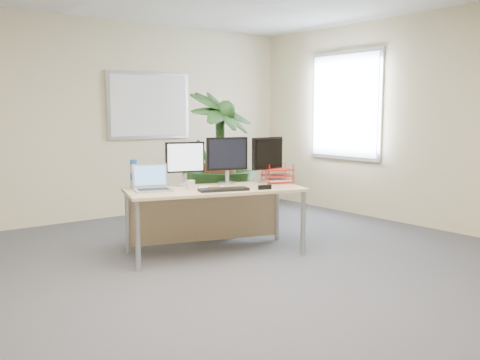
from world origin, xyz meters
TOP-DOWN VIEW (x-y plane):
  - floor at (0.00, 0.00)m, footprint 8.00×8.00m
  - back_wall at (0.00, 4.00)m, footprint 7.00×0.04m
  - whiteboard at (1.20, 3.97)m, footprint 1.30×0.04m
  - window at (3.47, 2.30)m, footprint 0.04×1.30m
  - desk at (0.66, 1.60)m, footprint 1.94×1.26m
  - floor_plant at (1.16, 2.18)m, footprint 1.08×1.08m
  - monitor_left at (0.49, 1.86)m, footprint 0.41×0.19m
  - monitor_right at (0.91, 1.69)m, footprint 0.44×0.21m
  - monitor_dark at (1.33, 1.51)m, footprint 0.45×0.20m
  - laptop at (0.05, 1.78)m, footprint 0.43×0.40m
  - keyboard at (0.59, 1.31)m, footprint 0.52×0.31m
  - coffee_mug at (0.37, 1.57)m, footprint 0.12×0.08m
  - spiral_notebook at (0.60, 1.52)m, footprint 0.31×0.26m
  - orange_pen at (0.62, 1.52)m, footprint 0.15×0.02m
  - yellow_highlighter at (0.81, 1.43)m, footprint 0.11×0.08m
  - water_bottle at (-0.03, 2.01)m, footprint 0.08×0.08m
  - letter_tray at (1.43, 1.45)m, footprint 0.37×0.32m
  - stapler at (0.97, 1.13)m, footprint 0.14×0.08m

SIDE VIEW (x-z plane):
  - floor at x=0.00m, z-range 0.00..0.00m
  - desk at x=0.66m, z-range 0.20..0.89m
  - spiral_notebook at x=0.60m, z-range 0.69..0.70m
  - yellow_highlighter at x=0.81m, z-range 0.69..0.71m
  - keyboard at x=0.59m, z-range 0.69..0.72m
  - orange_pen at x=0.62m, z-range 0.70..0.71m
  - stapler at x=0.97m, z-range 0.69..0.73m
  - coffee_mug at x=0.37m, z-range 0.69..0.78m
  - floor_plant at x=1.16m, z-range 0.00..1.50m
  - laptop at x=0.05m, z-range 0.62..0.88m
  - letter_tray at x=1.43m, z-range 0.68..0.83m
  - water_bottle at x=-0.03m, z-range 0.68..0.98m
  - monitor_left at x=0.49m, z-range 0.72..1.19m
  - monitor_dark at x=1.33m, z-range 0.73..1.23m
  - monitor_right at x=0.91m, z-range 0.73..1.23m
  - back_wall at x=0.00m, z-range 0.00..2.70m
  - whiteboard at x=1.20m, z-range 1.07..2.02m
  - window at x=3.47m, z-range 0.77..2.33m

